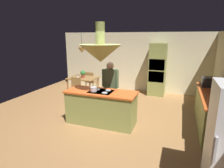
{
  "coord_description": "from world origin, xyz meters",
  "views": [
    {
      "loc": [
        1.96,
        -4.71,
        2.38
      ],
      "look_at": [
        0.1,
        0.4,
        1.0
      ],
      "focal_mm": 30.22,
      "sensor_mm": 36.0,
      "label": 1
    }
  ],
  "objects_px": {
    "canister_tea": "(216,94)",
    "cooking_pot_on_cooktop": "(94,89)",
    "canister_flour": "(218,97)",
    "canister_sugar": "(217,96)",
    "person_at_island": "(110,85)",
    "potted_plant_on_table": "(83,74)",
    "cup_on_table": "(78,77)",
    "oven_tower": "(157,70)",
    "kitchen_island": "(101,107)",
    "microwave_on_counter": "(210,82)",
    "dining_table": "(83,80)",
    "chair_facing_island": "(75,88)",
    "chair_by_back_wall": "(90,80)"
  },
  "relations": [
    {
      "from": "dining_table",
      "to": "microwave_on_counter",
      "type": "xyz_separation_m",
      "value": [
        4.54,
        -0.55,
        0.41
      ]
    },
    {
      "from": "cup_on_table",
      "to": "dining_table",
      "type": "bearing_deg",
      "value": 62.48
    },
    {
      "from": "chair_facing_island",
      "to": "canister_sugar",
      "type": "bearing_deg",
      "value": -13.55
    },
    {
      "from": "chair_facing_island",
      "to": "canister_tea",
      "type": "bearing_deg",
      "value": -11.38
    },
    {
      "from": "canister_tea",
      "to": "cooking_pot_on_cooktop",
      "type": "distance_m",
      "value": 3.07
    },
    {
      "from": "cup_on_table",
      "to": "cooking_pot_on_cooktop",
      "type": "height_order",
      "value": "cooking_pot_on_cooktop"
    },
    {
      "from": "kitchen_island",
      "to": "potted_plant_on_table",
      "type": "height_order",
      "value": "potted_plant_on_table"
    },
    {
      "from": "potted_plant_on_table",
      "to": "canister_tea",
      "type": "bearing_deg",
      "value": -18.56
    },
    {
      "from": "oven_tower",
      "to": "microwave_on_counter",
      "type": "xyz_separation_m",
      "value": [
        1.74,
        -1.69,
        0.01
      ]
    },
    {
      "from": "chair_by_back_wall",
      "to": "microwave_on_counter",
      "type": "distance_m",
      "value": 4.73
    },
    {
      "from": "canister_sugar",
      "to": "microwave_on_counter",
      "type": "relative_size",
      "value": 0.38
    },
    {
      "from": "kitchen_island",
      "to": "oven_tower",
      "type": "distance_m",
      "value": 3.48
    },
    {
      "from": "chair_facing_island",
      "to": "cup_on_table",
      "type": "height_order",
      "value": "chair_facing_island"
    },
    {
      "from": "oven_tower",
      "to": "canister_flour",
      "type": "relative_size",
      "value": 10.8
    },
    {
      "from": "microwave_on_counter",
      "to": "kitchen_island",
      "type": "bearing_deg",
      "value": -151.34
    },
    {
      "from": "dining_table",
      "to": "person_at_island",
      "type": "xyz_separation_m",
      "value": [
        1.72,
        -1.45,
        0.28
      ]
    },
    {
      "from": "chair_facing_island",
      "to": "microwave_on_counter",
      "type": "height_order",
      "value": "microwave_on_counter"
    },
    {
      "from": "person_at_island",
      "to": "cooking_pot_on_cooktop",
      "type": "relative_size",
      "value": 9.14
    },
    {
      "from": "kitchen_island",
      "to": "oven_tower",
      "type": "bearing_deg",
      "value": 71.26
    },
    {
      "from": "cup_on_table",
      "to": "canister_sugar",
      "type": "distance_m",
      "value": 4.9
    },
    {
      "from": "chair_by_back_wall",
      "to": "canister_flour",
      "type": "xyz_separation_m",
      "value": [
        4.54,
        -2.58,
        0.52
      ]
    },
    {
      "from": "potted_plant_on_table",
      "to": "person_at_island",
      "type": "bearing_deg",
      "value": -39.49
    },
    {
      "from": "person_at_island",
      "to": "cup_on_table",
      "type": "relative_size",
      "value": 18.28
    },
    {
      "from": "person_at_island",
      "to": "potted_plant_on_table",
      "type": "relative_size",
      "value": 5.48
    },
    {
      "from": "kitchen_island",
      "to": "dining_table",
      "type": "xyz_separation_m",
      "value": [
        -1.7,
        2.1,
        0.19
      ]
    },
    {
      "from": "oven_tower",
      "to": "cup_on_table",
      "type": "height_order",
      "value": "oven_tower"
    },
    {
      "from": "oven_tower",
      "to": "dining_table",
      "type": "relative_size",
      "value": 1.89
    },
    {
      "from": "canister_tea",
      "to": "canister_flour",
      "type": "bearing_deg",
      "value": -90.0
    },
    {
      "from": "kitchen_island",
      "to": "canister_tea",
      "type": "height_order",
      "value": "canister_tea"
    },
    {
      "from": "person_at_island",
      "to": "oven_tower",
      "type": "bearing_deg",
      "value": 67.42
    },
    {
      "from": "potted_plant_on_table",
      "to": "microwave_on_counter",
      "type": "xyz_separation_m",
      "value": [
        4.51,
        -0.49,
        0.14
      ]
    },
    {
      "from": "person_at_island",
      "to": "cooking_pot_on_cooktop",
      "type": "bearing_deg",
      "value": -103.17
    },
    {
      "from": "oven_tower",
      "to": "chair_facing_island",
      "type": "distance_m",
      "value": 3.37
    },
    {
      "from": "chair_by_back_wall",
      "to": "potted_plant_on_table",
      "type": "height_order",
      "value": "potted_plant_on_table"
    },
    {
      "from": "dining_table",
      "to": "person_at_island",
      "type": "distance_m",
      "value": 2.27
    },
    {
      "from": "canister_flour",
      "to": "canister_sugar",
      "type": "xyz_separation_m",
      "value": [
        0.0,
        0.18,
        -0.01
      ]
    },
    {
      "from": "kitchen_island",
      "to": "microwave_on_counter",
      "type": "height_order",
      "value": "microwave_on_counter"
    },
    {
      "from": "chair_facing_island",
      "to": "cooking_pot_on_cooktop",
      "type": "distance_m",
      "value": 2.26
    },
    {
      "from": "person_at_island",
      "to": "chair_facing_island",
      "type": "relative_size",
      "value": 1.89
    },
    {
      "from": "microwave_on_counter",
      "to": "cup_on_table",
      "type": "bearing_deg",
      "value": 175.92
    },
    {
      "from": "chair_facing_island",
      "to": "canister_sugar",
      "type": "relative_size",
      "value": 5.03
    },
    {
      "from": "kitchen_island",
      "to": "canister_flour",
      "type": "distance_m",
      "value": 2.9
    },
    {
      "from": "oven_tower",
      "to": "canister_tea",
      "type": "xyz_separation_m",
      "value": [
        1.74,
        -2.71,
        -0.05
      ]
    },
    {
      "from": "kitchen_island",
      "to": "chair_facing_island",
      "type": "bearing_deg",
      "value": 139.59
    },
    {
      "from": "dining_table",
      "to": "chair_facing_island",
      "type": "distance_m",
      "value": 0.67
    },
    {
      "from": "kitchen_island",
      "to": "microwave_on_counter",
      "type": "xyz_separation_m",
      "value": [
        2.84,
        1.55,
        0.6
      ]
    },
    {
      "from": "potted_plant_on_table",
      "to": "dining_table",
      "type": "bearing_deg",
      "value": 121.41
    },
    {
      "from": "canister_sugar",
      "to": "person_at_island",
      "type": "bearing_deg",
      "value": 173.91
    },
    {
      "from": "chair_facing_island",
      "to": "potted_plant_on_table",
      "type": "xyz_separation_m",
      "value": [
        0.03,
        0.6,
        0.42
      ]
    },
    {
      "from": "cup_on_table",
      "to": "cooking_pot_on_cooktop",
      "type": "relative_size",
      "value": 0.5
    }
  ]
}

